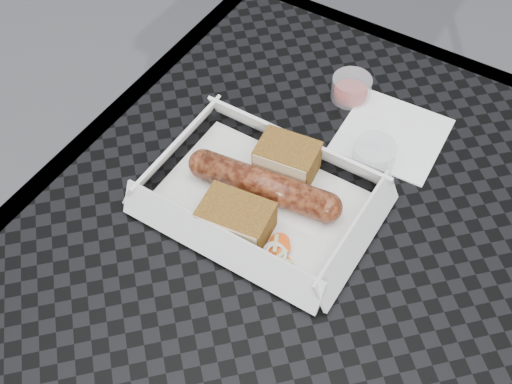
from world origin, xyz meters
TOP-DOWN VIEW (x-y plane):
  - patio_table at (0.00, 0.00)m, footprint 0.80×0.80m
  - food_tray at (-0.16, 0.04)m, footprint 0.22×0.15m
  - bratwurst at (-0.16, 0.05)m, footprint 0.18×0.05m
  - bread_near at (-0.15, 0.09)m, footprint 0.07×0.06m
  - bread_far at (-0.16, -0.00)m, footprint 0.08×0.06m
  - veg_garnish at (-0.10, -0.01)m, footprint 0.03×0.03m
  - napkin at (-0.07, 0.21)m, footprint 0.13×0.13m
  - condiment_cup_sauce at (-0.15, 0.25)m, footprint 0.05×0.05m
  - condiment_cup_empty at (-0.08, 0.16)m, footprint 0.05×0.05m

SIDE VIEW (x-z plane):
  - patio_table at x=0.00m, z-range 0.30..1.04m
  - napkin at x=-0.07m, z-range 0.74..0.75m
  - food_tray at x=-0.16m, z-range 0.74..0.75m
  - veg_garnish at x=-0.10m, z-range 0.75..0.75m
  - condiment_cup_sauce at x=-0.15m, z-range 0.74..0.78m
  - condiment_cup_empty at x=-0.08m, z-range 0.74..0.78m
  - bratwurst at x=-0.16m, z-range 0.75..0.78m
  - bread_far at x=-0.16m, z-range 0.75..0.79m
  - bread_near at x=-0.15m, z-range 0.75..0.79m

